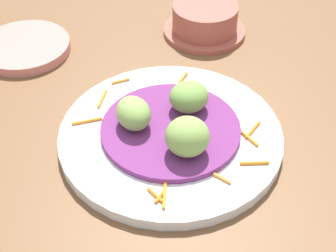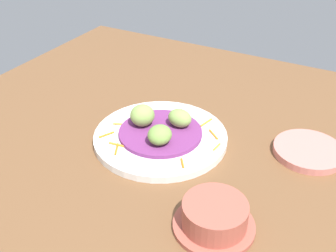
# 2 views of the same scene
# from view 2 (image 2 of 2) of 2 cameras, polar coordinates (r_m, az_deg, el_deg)

# --- Properties ---
(table_surface) EXTENTS (1.10, 1.10, 0.02)m
(table_surface) POSITION_cam_2_polar(r_m,az_deg,el_deg) (0.81, -1.13, -4.25)
(table_surface) COLOR brown
(table_surface) RESTS_ON ground
(main_plate) EXTENTS (0.27, 0.27, 0.01)m
(main_plate) POSITION_cam_2_polar(r_m,az_deg,el_deg) (0.83, -1.06, -1.57)
(main_plate) COLOR white
(main_plate) RESTS_ON table_surface
(cabbage_bed) EXTENTS (0.17, 0.17, 0.01)m
(cabbage_bed) POSITION_cam_2_polar(r_m,az_deg,el_deg) (0.83, -1.07, -0.91)
(cabbage_bed) COLOR #702D6B
(cabbage_bed) RESTS_ON main_plate
(carrot_garnish) EXTENTS (0.21, 0.23, 0.00)m
(carrot_garnish) POSITION_cam_2_polar(r_m,az_deg,el_deg) (0.84, -1.83, -0.75)
(carrot_garnish) COLOR orange
(carrot_garnish) RESTS_ON main_plate
(guac_scoop_left) EXTENTS (0.07, 0.07, 0.04)m
(guac_scoop_left) POSITION_cam_2_polar(r_m,az_deg,el_deg) (0.84, -3.62, 1.51)
(guac_scoop_left) COLOR #84A851
(guac_scoop_left) RESTS_ON cabbage_bed
(guac_scoop_center) EXTENTS (0.05, 0.05, 0.04)m
(guac_scoop_center) POSITION_cam_2_polar(r_m,az_deg,el_deg) (0.78, -1.30, -1.36)
(guac_scoop_center) COLOR #759E47
(guac_scoop_center) RESTS_ON cabbage_bed
(guac_scoop_right) EXTENTS (0.05, 0.05, 0.04)m
(guac_scoop_right) POSITION_cam_2_polar(r_m,az_deg,el_deg) (0.83, 1.66, 1.13)
(guac_scoop_right) COLOR #84A851
(guac_scoop_right) RESTS_ON cabbage_bed
(side_plate_small) EXTENTS (0.14, 0.14, 0.01)m
(side_plate_small) POSITION_cam_2_polar(r_m,az_deg,el_deg) (0.84, 19.10, -3.32)
(side_plate_small) COLOR tan
(side_plate_small) RESTS_ON table_surface
(terracotta_bowl) EXTENTS (0.13, 0.13, 0.05)m
(terracotta_bowl) POSITION_cam_2_polar(r_m,az_deg,el_deg) (0.64, 6.54, -12.57)
(terracotta_bowl) COLOR #A85142
(terracotta_bowl) RESTS_ON table_surface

